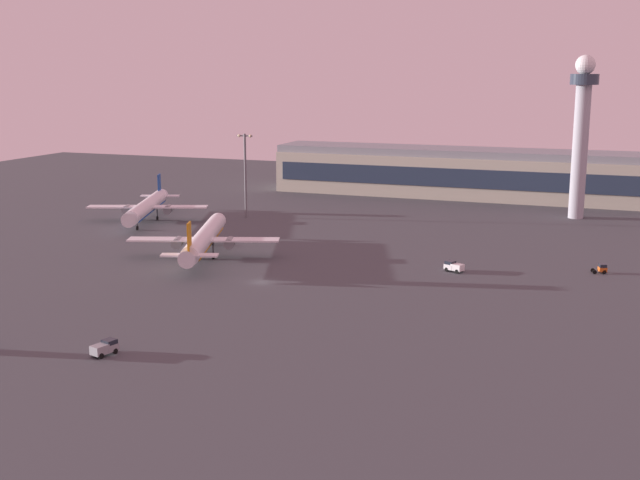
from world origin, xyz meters
name	(u,v)px	position (x,y,z in m)	size (l,w,h in m)	color
ground_plane	(262,282)	(0.00, 0.00, 0.00)	(416.00, 416.00, 0.00)	#424449
terminal_building	(466,173)	(18.43, 128.86, 8.09)	(131.35, 22.40, 16.40)	#B2AD99
control_tower	(581,126)	(56.30, 99.28, 26.74)	(8.00, 8.00, 46.82)	#A8A8B2
airplane_near_gate	(204,239)	(-21.86, 16.26, 4.38)	(34.49, 43.83, 11.58)	white
airplane_terminal_side	(147,207)	(-58.70, 50.94, 4.30)	(33.78, 42.90, 11.37)	white
maintenance_van	(105,348)	(-4.52, -48.17, 1.18)	(3.02, 4.52, 2.25)	gray
baggage_tractor	(454,266)	(35.32, 22.33, 1.18)	(4.58, 3.49, 2.25)	white
pushback_tug	(602,268)	(65.34, 31.91, 1.07)	(3.46, 2.62, 2.05)	#D85919
apron_light_east	(245,170)	(-35.10, 66.95, 14.08)	(4.80, 0.90, 24.52)	slate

